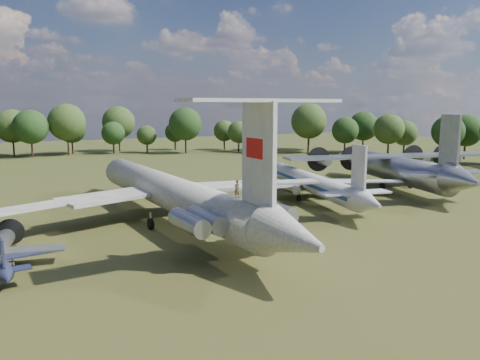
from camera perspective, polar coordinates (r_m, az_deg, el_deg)
name	(u,v)px	position (r m, az deg, el deg)	size (l,w,h in m)	color
ground	(199,222)	(58.38, -5.01, -5.13)	(300.00, 300.00, 0.00)	#243D14
il62_airliner	(170,199)	(58.33, -8.51, -2.28)	(45.59, 59.27, 5.81)	silver
tu104_jet	(311,186)	(72.48, 8.67, -0.77)	(30.23, 40.31, 4.03)	silver
an12_transport	(394,172)	(85.88, 18.21, 0.96)	(38.53, 43.06, 5.67)	#919398
person_on_il62	(237,189)	(43.25, -0.38, -1.10)	(0.62, 0.41, 1.70)	#967C4C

